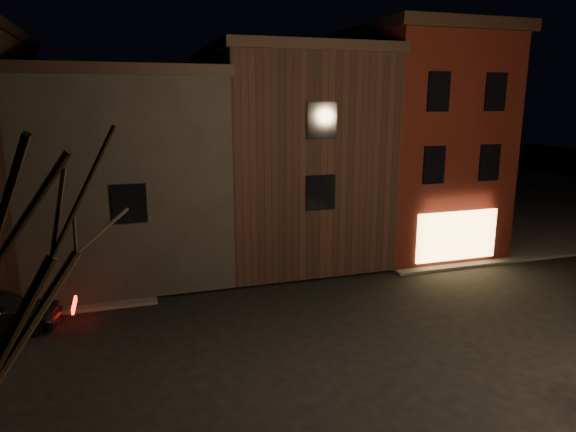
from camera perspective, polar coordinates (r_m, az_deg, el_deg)
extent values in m
plane|color=black|center=(16.14, 5.60, -14.17)|extent=(120.00, 120.00, 0.00)
cube|color=#2D2B28|center=(42.65, 19.86, 2.26)|extent=(30.00, 30.00, 0.12)
cube|color=#43110C|center=(26.63, 13.69, 7.75)|extent=(6.00, 8.00, 10.00)
cube|color=black|center=(26.72, 14.32, 19.02)|extent=(6.50, 8.50, 0.50)
cube|color=#FFCB72|center=(23.92, 18.25, -2.09)|extent=(4.00, 0.12, 2.20)
cube|color=black|center=(24.91, -0.57, 6.62)|extent=(7.00, 10.00, 9.00)
cube|color=black|center=(24.85, -0.60, 17.46)|extent=(7.30, 10.30, 0.40)
cube|color=black|center=(23.88, -17.49, 4.55)|extent=(7.50, 10.00, 8.00)
cube|color=black|center=(23.68, -18.19, 14.65)|extent=(7.80, 10.30, 0.40)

